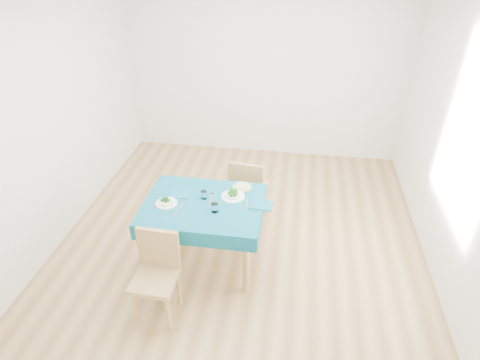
# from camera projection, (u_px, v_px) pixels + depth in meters

# --- Properties ---
(room_shell) EXTENTS (4.02, 4.52, 2.73)m
(room_shell) POSITION_uv_depth(u_px,v_px,m) (240.00, 135.00, 3.77)
(room_shell) COLOR olive
(room_shell) RESTS_ON ground
(table) EXTENTS (1.14, 0.87, 0.76)m
(table) POSITION_uv_depth(u_px,v_px,m) (205.00, 234.00, 4.06)
(table) COLOR #095269
(table) RESTS_ON ground
(chair_near) EXTENTS (0.38, 0.42, 0.93)m
(chair_near) POSITION_uv_depth(u_px,v_px,m) (154.00, 277.00, 3.44)
(chair_near) COLOR #9D7C4A
(chair_near) RESTS_ON ground
(chair_far) EXTENTS (0.44, 0.47, 0.98)m
(chair_far) POSITION_uv_depth(u_px,v_px,m) (249.00, 184.00, 4.64)
(chair_far) COLOR #9D7C4A
(chair_far) RESTS_ON ground
(bowl_near) EXTENTS (0.20, 0.20, 0.06)m
(bowl_near) POSITION_uv_depth(u_px,v_px,m) (166.00, 201.00, 3.83)
(bowl_near) COLOR white
(bowl_near) RESTS_ON table
(bowl_far) EXTENTS (0.23, 0.23, 0.07)m
(bowl_far) POSITION_uv_depth(u_px,v_px,m) (233.00, 194.00, 3.93)
(bowl_far) COLOR white
(bowl_far) RESTS_ON table
(fork_near) EXTENTS (0.04, 0.17, 0.00)m
(fork_near) POSITION_uv_depth(u_px,v_px,m) (156.00, 204.00, 3.84)
(fork_near) COLOR silver
(fork_near) RESTS_ON table
(knife_near) EXTENTS (0.08, 0.23, 0.00)m
(knife_near) POSITION_uv_depth(u_px,v_px,m) (179.00, 209.00, 3.77)
(knife_near) COLOR silver
(knife_near) RESTS_ON table
(fork_far) EXTENTS (0.03, 0.17, 0.00)m
(fork_far) POSITION_uv_depth(u_px,v_px,m) (211.00, 198.00, 3.93)
(fork_far) COLOR silver
(fork_far) RESTS_ON table
(knife_far) EXTENTS (0.05, 0.20, 0.00)m
(knife_far) POSITION_uv_depth(u_px,v_px,m) (247.00, 205.00, 3.82)
(knife_far) COLOR silver
(knife_far) RESTS_ON table
(napkin_near) EXTENTS (0.19, 0.14, 0.01)m
(napkin_near) POSITION_uv_depth(u_px,v_px,m) (179.00, 195.00, 3.97)
(napkin_near) COLOR #0D5C74
(napkin_near) RESTS_ON table
(napkin_far) EXTENTS (0.22, 0.16, 0.01)m
(napkin_far) POSITION_uv_depth(u_px,v_px,m) (262.00, 205.00, 3.81)
(napkin_far) COLOR #0D5C74
(napkin_far) RESTS_ON table
(tumbler_center) EXTENTS (0.06, 0.06, 0.08)m
(tumbler_center) POSITION_uv_depth(u_px,v_px,m) (204.00, 195.00, 3.90)
(tumbler_center) COLOR white
(tumbler_center) RESTS_ON table
(tumbler_side) EXTENTS (0.07, 0.07, 0.09)m
(tumbler_side) POSITION_uv_depth(u_px,v_px,m) (215.00, 208.00, 3.72)
(tumbler_side) COLOR white
(tumbler_side) RESTS_ON table
(side_plate) EXTENTS (0.19, 0.19, 0.01)m
(side_plate) POSITION_uv_depth(u_px,v_px,m) (242.00, 187.00, 4.09)
(side_plate) COLOR #B2C962
(side_plate) RESTS_ON table
(bread_slice) EXTENTS (0.12, 0.12, 0.02)m
(bread_slice) POSITION_uv_depth(u_px,v_px,m) (242.00, 186.00, 4.08)
(bread_slice) COLOR beige
(bread_slice) RESTS_ON side_plate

